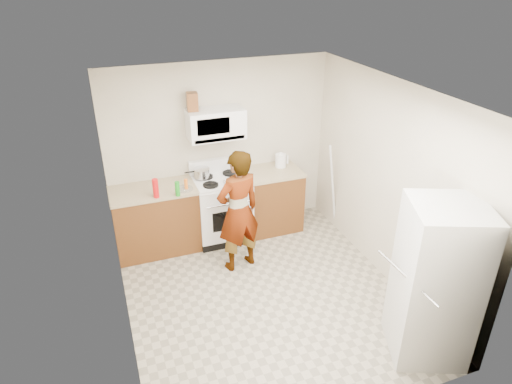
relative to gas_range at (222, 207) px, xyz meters
name	(u,v)px	position (x,y,z in m)	size (l,w,h in m)	color
floor	(265,296)	(0.10, -1.48, -0.49)	(3.60, 3.60, 0.00)	gray
back_wall	(220,149)	(0.10, 0.31, 0.76)	(3.20, 0.02, 2.50)	beige
right_wall	(389,184)	(1.69, -1.48, 0.76)	(0.02, 3.60, 2.50)	beige
cabinet_left	(156,221)	(-0.94, 0.01, -0.04)	(1.12, 0.62, 0.90)	brown
counter_left	(153,190)	(-0.94, 0.01, 0.43)	(1.14, 0.64, 0.04)	tan
cabinet_right	(272,200)	(0.78, 0.01, -0.04)	(0.80, 0.62, 0.90)	brown
counter_right	(272,172)	(0.78, 0.01, 0.43)	(0.82, 0.64, 0.04)	tan
gas_range	(222,207)	(0.00, 0.00, 0.00)	(0.76, 0.65, 1.13)	white
microwave	(216,124)	(0.00, 0.13, 1.21)	(0.76, 0.38, 0.40)	white
person	(238,211)	(0.01, -0.77, 0.34)	(0.60, 0.39, 1.65)	tan
fridge	(435,283)	(1.36, -2.82, 0.36)	(0.70, 0.70, 1.70)	silver
kettle	(281,161)	(0.95, 0.11, 0.55)	(0.16, 0.16, 0.19)	white
jug	(192,102)	(-0.29, 0.16, 1.53)	(0.14, 0.14, 0.24)	brown
saucepan	(202,173)	(-0.23, 0.12, 0.53)	(0.22, 0.22, 0.12)	silver
tray	(233,181)	(0.13, -0.15, 0.47)	(0.25, 0.16, 0.05)	white
bottle_spray	(156,188)	(-0.92, -0.24, 0.58)	(0.08, 0.08, 0.26)	red
bottle_hot_sauce	(186,184)	(-0.51, -0.14, 0.52)	(0.05, 0.05, 0.14)	orange
bottle_green_cap	(177,189)	(-0.66, -0.29, 0.55)	(0.06, 0.06, 0.20)	#198B1B
pot_lid	(184,189)	(-0.54, -0.14, 0.46)	(0.24, 0.24, 0.01)	silver
broom	(333,187)	(1.61, -0.33, 0.21)	(0.03, 0.03, 1.39)	silver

